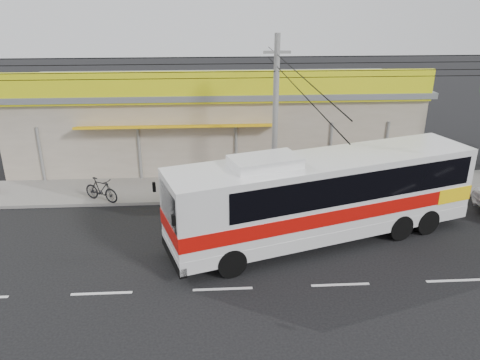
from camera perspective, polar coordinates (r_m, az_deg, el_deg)
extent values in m
plane|color=black|center=(18.19, -2.34, -8.64)|extent=(120.00, 120.00, 0.00)
cube|color=slate|center=(23.53, -2.70, -1.09)|extent=(30.00, 3.20, 0.15)
cube|color=#9F9380|center=(28.20, -2.98, 7.14)|extent=(22.00, 8.00, 4.20)
cube|color=slate|center=(27.72, -3.07, 11.65)|extent=(22.60, 8.60, 0.30)
cube|color=yellow|center=(23.57, -2.97, 11.21)|extent=(22.00, 0.24, 1.60)
cube|color=#B90A2D|center=(23.60, -7.93, 11.06)|extent=(9.00, 0.10, 1.20)
cube|color=#136B27|center=(24.48, 12.72, 11.12)|extent=(2.40, 0.10, 1.10)
cube|color=navy|center=(25.36, 18.70, 10.87)|extent=(2.20, 0.10, 1.10)
cube|color=#B90A2D|center=(25.11, -24.31, 10.01)|extent=(3.00, 0.10, 1.10)
cube|color=#E0A90C|center=(23.87, -7.71, 6.51)|extent=(10.00, 1.20, 0.37)
cube|color=silver|center=(18.45, 10.26, -1.73)|extent=(12.53, 6.26, 2.98)
cube|color=#C10C08|center=(18.60, 10.19, -2.75)|extent=(12.58, 6.31, 0.57)
cube|color=yellow|center=(21.74, 22.33, -0.43)|extent=(2.38, 3.01, 0.62)
cube|color=black|center=(18.57, 12.29, 0.50)|extent=(10.59, 5.66, 1.13)
cube|color=black|center=(16.10, -8.50, -3.40)|extent=(0.86, 2.20, 1.54)
cube|color=silver|center=(16.69, 3.07, 2.23)|extent=(2.79, 2.13, 0.37)
cylinder|color=black|center=(16.45, -1.08, -10.02)|extent=(1.12, 0.64, 1.07)
cylinder|color=black|center=(18.36, -3.64, -6.45)|extent=(1.12, 0.64, 1.07)
cylinder|color=black|center=(20.65, 21.77, -4.73)|extent=(1.12, 0.64, 1.07)
cylinder|color=black|center=(22.20, 17.80, -2.33)|extent=(1.12, 0.64, 1.07)
imported|color=black|center=(22.71, -16.58, -1.14)|extent=(1.90, 1.39, 1.13)
cylinder|color=slate|center=(20.78, 4.29, 6.80)|extent=(0.25, 0.25, 7.71)
cube|color=slate|center=(20.21, 4.55, 15.28)|extent=(1.16, 0.12, 0.12)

